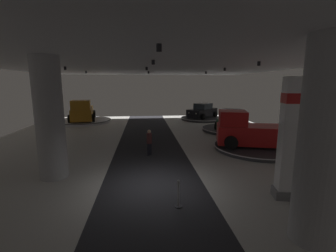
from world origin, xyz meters
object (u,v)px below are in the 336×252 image
pickup_truck_mid_right (253,132)px  display_platform_mid_right (258,147)px  display_platform_deep_left (83,121)px  column_right (322,144)px  display_car_deep_right (202,111)px  display_platform_deep_right (202,118)px  brand_sign_pylon (296,138)px  column_left (50,119)px  display_car_far_right (231,120)px  display_platform_far_right (230,129)px  pickup_truck_deep_left (82,112)px  visitor_walking_near (149,141)px

pickup_truck_mid_right → display_platform_mid_right: bearing=-15.1°
display_platform_deep_left → column_right: bearing=-61.9°
display_platform_mid_right → display_car_deep_right: bearing=91.8°
display_car_deep_right → display_platform_deep_right: bearing=-136.3°
column_right → brand_sign_pylon: size_ratio=1.21×
column_left → display_car_far_right: (12.13, 9.55, -1.70)m
display_car_deep_right → column_right: bearing=-96.6°
display_platform_far_right → display_platform_deep_left: bearing=156.4°
display_platform_deep_left → display_car_far_right: bearing=-23.5°
display_platform_deep_left → pickup_truck_deep_left: bearing=-80.2°
column_left → pickup_truck_deep_left: (-2.58, 15.66, -1.51)m
visitor_walking_near → column_left: bearing=-147.4°
display_car_deep_right → display_car_far_right: size_ratio=0.94×
column_right → display_car_far_right: (3.38, 14.92, -1.70)m
display_platform_deep_left → display_car_deep_right: bearing=2.2°
brand_sign_pylon → visitor_walking_near: bearing=131.2°
display_platform_deep_right → brand_sign_pylon: bearing=-94.6°
display_platform_deep_right → pickup_truck_deep_left: 13.91m
display_platform_mid_right → visitor_walking_near: 7.25m
display_platform_far_right → display_car_far_right: display_car_far_right is taller
display_platform_deep_left → visitor_walking_near: size_ratio=3.83×
pickup_truck_mid_right → display_platform_far_right: 6.15m
pickup_truck_mid_right → display_car_deep_right: bearing=90.4°
pickup_truck_mid_right → column_left: bearing=-162.9°
display_car_deep_right → display_platform_far_right: 7.10m
column_left → display_car_far_right: 15.53m
display_car_deep_right → display_platform_far_right: bearing=-83.1°
column_right → display_car_deep_right: 22.10m
display_car_deep_right → display_platform_mid_right: display_car_deep_right is taller
display_car_far_right → visitor_walking_near: 10.15m
column_right → display_car_deep_right: column_right is taller
display_platform_mid_right → display_car_far_right: (0.46, 6.13, 0.91)m
display_car_far_right → display_platform_deep_left: (-14.77, 6.43, -0.89)m
brand_sign_pylon → display_platform_deep_right: 19.74m
display_platform_far_right → visitor_walking_near: (-7.63, -6.65, 0.74)m
column_right → column_left: bearing=148.5°
column_left → display_platform_deep_left: (-2.64, 15.97, -2.58)m
display_car_far_right → pickup_truck_deep_left: bearing=157.5°
display_platform_far_right → display_platform_deep_left: (-14.76, 6.45, 0.01)m
display_platform_deep_left → pickup_truck_deep_left: pickup_truck_deep_left is taller
display_car_deep_right → pickup_truck_mid_right: 13.01m
column_right → display_platform_deep_left: bearing=118.1°
column_left → visitor_walking_near: size_ratio=3.46×
display_car_far_right → visitor_walking_near: (-7.64, -6.67, -0.15)m
display_platform_deep_left → visitor_walking_near: 14.93m
display_platform_mid_right → display_platform_deep_left: bearing=138.8°
brand_sign_pylon → display_platform_deep_right: brand_sign_pylon is taller
column_left → display_platform_far_right: (12.12, 9.52, -2.59)m
pickup_truck_mid_right → display_platform_deep_right: bearing=90.5°
display_platform_mid_right → display_car_far_right: size_ratio=1.26×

